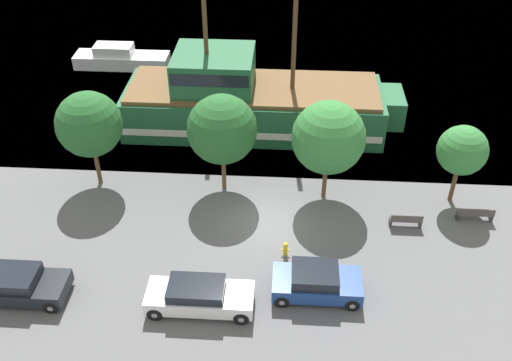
{
  "coord_description": "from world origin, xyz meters",
  "views": [
    {
      "loc": [
        0.91,
        -22.83,
        19.72
      ],
      "look_at": [
        -0.65,
        2.0,
        1.2
      ],
      "focal_mm": 40.0,
      "sensor_mm": 36.0,
      "label": 1
    }
  ],
  "objects_px": {
    "pirate_ship": "(250,101)",
    "bench_promenade_west": "(406,220)",
    "moored_boat_dockside": "(121,58)",
    "parked_car_curb_front": "(199,296)",
    "fire_hydrant": "(285,248)",
    "bench_promenade_east": "(476,214)",
    "parked_car_curb_rear": "(316,282)",
    "parked_car_curb_mid": "(15,285)"
  },
  "relations": [
    {
      "from": "pirate_ship",
      "to": "bench_promenade_west",
      "type": "xyz_separation_m",
      "value": [
        8.8,
        -9.61,
        -1.42
      ]
    },
    {
      "from": "moored_boat_dockside",
      "to": "bench_promenade_west",
      "type": "distance_m",
      "value": 26.64
    },
    {
      "from": "parked_car_curb_front",
      "to": "fire_hydrant",
      "type": "distance_m",
      "value": 5.17
    },
    {
      "from": "pirate_ship",
      "to": "parked_car_curb_front",
      "type": "xyz_separation_m",
      "value": [
        -1.12,
        -15.68,
        -1.14
      ]
    },
    {
      "from": "bench_promenade_east",
      "to": "bench_promenade_west",
      "type": "height_order",
      "value": "same"
    },
    {
      "from": "fire_hydrant",
      "to": "bench_promenade_west",
      "type": "distance_m",
      "value": 6.68
    },
    {
      "from": "pirate_ship",
      "to": "moored_boat_dockside",
      "type": "bearing_deg",
      "value": 142.12
    },
    {
      "from": "moored_boat_dockside",
      "to": "bench_promenade_east",
      "type": "relative_size",
      "value": 3.94
    },
    {
      "from": "parked_car_curb_front",
      "to": "parked_car_curb_rear",
      "type": "height_order",
      "value": "parked_car_curb_rear"
    },
    {
      "from": "parked_car_curb_rear",
      "to": "bench_promenade_east",
      "type": "height_order",
      "value": "parked_car_curb_rear"
    },
    {
      "from": "parked_car_curb_mid",
      "to": "bench_promenade_west",
      "type": "bearing_deg",
      "value": 17.92
    },
    {
      "from": "bench_promenade_east",
      "to": "pirate_ship",
      "type": "bearing_deg",
      "value": 144.66
    },
    {
      "from": "parked_car_curb_rear",
      "to": "bench_promenade_west",
      "type": "distance_m",
      "value": 6.86
    },
    {
      "from": "parked_car_curb_mid",
      "to": "fire_hydrant",
      "type": "distance_m",
      "value": 12.55
    },
    {
      "from": "parked_car_curb_front",
      "to": "fire_hydrant",
      "type": "bearing_deg",
      "value": 43.96
    },
    {
      "from": "fire_hydrant",
      "to": "bench_promenade_west",
      "type": "xyz_separation_m",
      "value": [
        6.2,
        2.49,
        0.02
      ]
    },
    {
      "from": "parked_car_curb_mid",
      "to": "bench_promenade_east",
      "type": "height_order",
      "value": "parked_car_curb_mid"
    },
    {
      "from": "fire_hydrant",
      "to": "bench_promenade_east",
      "type": "relative_size",
      "value": 0.41
    },
    {
      "from": "parked_car_curb_rear",
      "to": "fire_hydrant",
      "type": "bearing_deg",
      "value": 120.53
    },
    {
      "from": "fire_hydrant",
      "to": "bench_promenade_east",
      "type": "bearing_deg",
      "value": 17.95
    },
    {
      "from": "pirate_ship",
      "to": "parked_car_curb_rear",
      "type": "height_order",
      "value": "pirate_ship"
    },
    {
      "from": "pirate_ship",
      "to": "parked_car_curb_front",
      "type": "relative_size",
      "value": 3.76
    },
    {
      "from": "parked_car_curb_front",
      "to": "bench_promenade_west",
      "type": "height_order",
      "value": "parked_car_curb_front"
    },
    {
      "from": "moored_boat_dockside",
      "to": "bench_promenade_west",
      "type": "xyz_separation_m",
      "value": [
        19.61,
        -18.02,
        -0.25
      ]
    },
    {
      "from": "pirate_ship",
      "to": "bench_promenade_west",
      "type": "relative_size",
      "value": 10.76
    },
    {
      "from": "bench_promenade_east",
      "to": "bench_promenade_west",
      "type": "distance_m",
      "value": 3.79
    },
    {
      "from": "parked_car_curb_mid",
      "to": "parked_car_curb_front",
      "type": "bearing_deg",
      "value": -1.12
    },
    {
      "from": "moored_boat_dockside",
      "to": "parked_car_curb_rear",
      "type": "relative_size",
      "value": 1.82
    },
    {
      "from": "moored_boat_dockside",
      "to": "parked_car_curb_rear",
      "type": "xyz_separation_m",
      "value": [
        14.85,
        -22.95,
        0.05
      ]
    },
    {
      "from": "fire_hydrant",
      "to": "parked_car_curb_front",
      "type": "bearing_deg",
      "value": -136.04
    },
    {
      "from": "parked_car_curb_rear",
      "to": "fire_hydrant",
      "type": "distance_m",
      "value": 2.85
    },
    {
      "from": "parked_car_curb_rear",
      "to": "fire_hydrant",
      "type": "relative_size",
      "value": 5.26
    },
    {
      "from": "moored_boat_dockside",
      "to": "parked_car_curb_front",
      "type": "distance_m",
      "value": 25.97
    },
    {
      "from": "parked_car_curb_mid",
      "to": "fire_hydrant",
      "type": "bearing_deg",
      "value": 15.82
    },
    {
      "from": "moored_boat_dockside",
      "to": "parked_car_curb_mid",
      "type": "xyz_separation_m",
      "value": [
        1.34,
        -23.93,
        0.03
      ]
    },
    {
      "from": "parked_car_curb_mid",
      "to": "bench_promenade_east",
      "type": "distance_m",
      "value": 22.98
    },
    {
      "from": "moored_boat_dockside",
      "to": "fire_hydrant",
      "type": "xyz_separation_m",
      "value": [
        13.41,
        -20.51,
        -0.27
      ]
    },
    {
      "from": "pirate_ship",
      "to": "bench_promenade_west",
      "type": "distance_m",
      "value": 13.11
    },
    {
      "from": "bench_promenade_east",
      "to": "bench_promenade_west",
      "type": "relative_size",
      "value": 1.13
    },
    {
      "from": "moored_boat_dockside",
      "to": "bench_promenade_west",
      "type": "bearing_deg",
      "value": -42.58
    },
    {
      "from": "parked_car_curb_mid",
      "to": "bench_promenade_east",
      "type": "bearing_deg",
      "value": 16.79
    },
    {
      "from": "parked_car_curb_mid",
      "to": "fire_hydrant",
      "type": "xyz_separation_m",
      "value": [
        12.07,
        3.42,
        -0.3
      ]
    }
  ]
}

